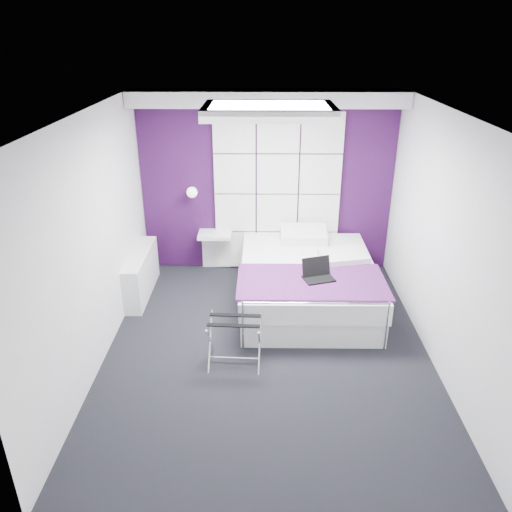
{
  "coord_description": "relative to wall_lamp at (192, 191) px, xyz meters",
  "views": [
    {
      "loc": [
        -0.07,
        -4.69,
        3.32
      ],
      "look_at": [
        -0.13,
        0.35,
        1.01
      ],
      "focal_mm": 35.0,
      "sensor_mm": 36.0,
      "label": 1
    }
  ],
  "objects": [
    {
      "name": "bed",
      "position": [
        1.57,
        -0.98,
        -0.91
      ],
      "size": [
        1.75,
        2.12,
        0.74
      ],
      "color": "white",
      "rests_on": "floor"
    },
    {
      "name": "accent_wall",
      "position": [
        1.05,
        0.13,
        0.08
      ],
      "size": [
        3.58,
        0.02,
        2.58
      ],
      "primitive_type": "cube",
      "color": "#300D38",
      "rests_on": "wall_back"
    },
    {
      "name": "radiator",
      "position": [
        -0.64,
        -0.76,
        -0.92
      ],
      "size": [
        0.22,
        1.2,
        0.6
      ],
      "primitive_type": "cube",
      "color": "white",
      "rests_on": "floor"
    },
    {
      "name": "floor",
      "position": [
        1.05,
        -2.06,
        -1.22
      ],
      "size": [
        4.4,
        4.4,
        0.0
      ],
      "primitive_type": "plane",
      "color": "black",
      "rests_on": "ground"
    },
    {
      "name": "wall_left",
      "position": [
        -0.75,
        -2.06,
        0.08
      ],
      "size": [
        0.0,
        4.4,
        4.4
      ],
      "primitive_type": "plane",
      "rotation": [
        1.57,
        0.0,
        1.57
      ],
      "color": "silver",
      "rests_on": "floor"
    },
    {
      "name": "laptop",
      "position": [
        1.66,
        -1.43,
        -0.56
      ],
      "size": [
        0.35,
        0.25,
        0.25
      ],
      "rotation": [
        0.0,
        0.0,
        0.31
      ],
      "color": "black",
      "rests_on": "bed"
    },
    {
      "name": "headboard",
      "position": [
        1.2,
        0.08,
        -0.05
      ],
      "size": [
        1.8,
        0.08,
        2.3
      ],
      "primitive_type": null,
      "color": "silver",
      "rests_on": "wall_back"
    },
    {
      "name": "ceiling",
      "position": [
        1.05,
        -2.06,
        1.38
      ],
      "size": [
        4.4,
        4.4,
        0.0
      ],
      "primitive_type": "plane",
      "rotation": [
        3.14,
        0.0,
        0.0
      ],
      "color": "white",
      "rests_on": "wall_back"
    },
    {
      "name": "wall_lamp",
      "position": [
        0.0,
        0.0,
        0.0
      ],
      "size": [
        0.15,
        0.15,
        0.15
      ],
      "primitive_type": "sphere",
      "color": "white",
      "rests_on": "wall_back"
    },
    {
      "name": "skylight",
      "position": [
        1.05,
        -1.46,
        1.33
      ],
      "size": [
        1.36,
        0.86,
        0.12
      ],
      "primitive_type": null,
      "color": "white",
      "rests_on": "ceiling"
    },
    {
      "name": "wall_right",
      "position": [
        2.85,
        -2.06,
        0.08
      ],
      "size": [
        0.0,
        4.4,
        4.4
      ],
      "primitive_type": "plane",
      "rotation": [
        1.57,
        0.0,
        -1.57
      ],
      "color": "silver",
      "rests_on": "floor"
    },
    {
      "name": "luggage_rack",
      "position": [
        0.7,
        -2.3,
        -0.95
      ],
      "size": [
        0.55,
        0.41,
        0.54
      ],
      "rotation": [
        0.0,
        0.0,
        -0.05
      ],
      "color": "silver",
      "rests_on": "floor"
    },
    {
      "name": "soffit",
      "position": [
        1.05,
        -0.11,
        1.28
      ],
      "size": [
        3.58,
        0.5,
        0.2
      ],
      "primitive_type": "cube",
      "color": "white",
      "rests_on": "wall_back"
    },
    {
      "name": "nightstand",
      "position": [
        0.3,
        -0.04,
        -0.63
      ],
      "size": [
        0.48,
        0.37,
        0.05
      ],
      "primitive_type": "cube",
      "color": "white",
      "rests_on": "wall_back"
    },
    {
      "name": "wall_back",
      "position": [
        1.05,
        0.14,
        0.08
      ],
      "size": [
        3.6,
        0.0,
        3.6
      ],
      "primitive_type": "plane",
      "rotation": [
        1.57,
        0.0,
        0.0
      ],
      "color": "silver",
      "rests_on": "floor"
    }
  ]
}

